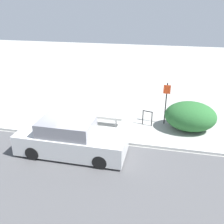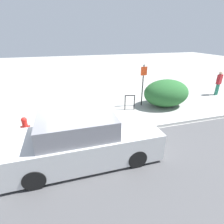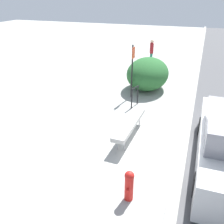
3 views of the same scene
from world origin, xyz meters
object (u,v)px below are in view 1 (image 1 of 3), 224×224
(fire_hydrant, at_px, (51,119))
(bench, at_px, (101,116))
(bike_rack, at_px, (147,117))
(sign_post, at_px, (166,100))
(parked_car_near, at_px, (71,139))

(fire_hydrant, bearing_deg, bench, 16.10)
(bike_rack, bearing_deg, fire_hydrant, -166.22)
(bike_rack, xyz_separation_m, sign_post, (0.89, 0.38, 0.88))
(bench, relative_size, fire_hydrant, 3.02)
(bike_rack, bearing_deg, parked_car_near, -130.62)
(sign_post, distance_m, fire_hydrant, 6.18)
(sign_post, relative_size, parked_car_near, 0.49)
(bench, relative_size, sign_post, 1.00)
(bench, height_order, fire_hydrant, fire_hydrant)
(sign_post, bearing_deg, bench, -165.38)
(bike_rack, height_order, fire_hydrant, bike_rack)
(bench, height_order, parked_car_near, parked_car_near)
(bench, distance_m, parked_car_near, 3.04)
(sign_post, bearing_deg, parked_car_near, -135.13)
(sign_post, xyz_separation_m, fire_hydrant, (-5.89, -1.61, -0.98))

